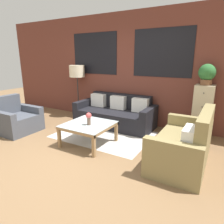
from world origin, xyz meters
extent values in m
plane|color=brown|center=(0.00, 0.00, 0.00)|extent=(16.00, 16.00, 0.00)
cube|color=brown|center=(0.00, 2.44, 1.40)|extent=(8.40, 0.08, 2.80)
cube|color=black|center=(-0.95, 2.39, 1.80)|extent=(1.40, 0.01, 1.10)
cube|color=black|center=(0.95, 2.39, 1.80)|extent=(1.40, 0.01, 1.10)
cube|color=#BCB7B2|center=(0.06, 1.23, 0.00)|extent=(2.08, 1.49, 0.00)
cube|color=black|center=(-0.04, 1.82, 0.20)|extent=(1.68, 0.72, 0.40)
cube|color=black|center=(-0.04, 2.26, 0.39)|extent=(1.68, 0.16, 0.78)
cube|color=black|center=(-0.96, 1.90, 0.29)|extent=(0.16, 0.88, 0.58)
cube|color=black|center=(0.88, 1.90, 0.29)|extent=(0.16, 0.88, 0.58)
cube|color=white|center=(-0.65, 2.10, 0.57)|extent=(0.40, 0.16, 0.34)
cube|color=white|center=(-0.04, 2.10, 0.57)|extent=(0.40, 0.16, 0.34)
cube|color=white|center=(0.57, 2.10, 0.57)|extent=(0.40, 0.16, 0.34)
cube|color=olive|center=(1.74, 0.84, 0.21)|extent=(0.64, 1.22, 0.42)
cube|color=olive|center=(2.14, 0.84, 0.46)|extent=(0.16, 1.22, 0.92)
cube|color=olive|center=(1.82, 1.52, 0.31)|extent=(0.80, 0.14, 0.62)
cube|color=olive|center=(1.82, 0.16, 0.31)|extent=(0.80, 0.14, 0.62)
cube|color=white|center=(1.98, 0.45, 0.59)|extent=(0.16, 0.40, 0.34)
cube|color=#474C56|center=(-1.71, 0.41, 0.20)|extent=(0.64, 0.58, 0.40)
cube|color=#474C56|center=(-2.11, 0.41, 0.42)|extent=(0.16, 0.58, 0.84)
cube|color=#474C56|center=(-1.79, 0.05, 0.28)|extent=(0.80, 0.14, 0.56)
cube|color=#474C56|center=(-1.79, 0.77, 0.28)|extent=(0.80, 0.14, 0.56)
cube|color=silver|center=(0.06, 0.66, 0.43)|extent=(0.89, 0.89, 0.01)
cube|color=#99754C|center=(0.06, 0.24, 0.39)|extent=(0.89, 0.05, 0.05)
cube|color=#99754C|center=(0.06, 1.08, 0.39)|extent=(0.89, 0.05, 0.05)
cube|color=#99754C|center=(-0.36, 0.66, 0.39)|extent=(0.05, 0.89, 0.05)
cube|color=#99754C|center=(0.48, 0.66, 0.39)|extent=(0.05, 0.89, 0.05)
cube|color=#99754C|center=(-0.35, 0.26, 0.21)|extent=(0.06, 0.06, 0.42)
cube|color=#99754C|center=(0.47, 0.26, 0.21)|extent=(0.06, 0.06, 0.42)
cube|color=#99754C|center=(-0.35, 1.07, 0.21)|extent=(0.06, 0.06, 0.42)
cube|color=#99754C|center=(0.47, 1.07, 0.21)|extent=(0.06, 0.06, 0.42)
cylinder|color=#2D2D2D|center=(-1.38, 2.13, 0.01)|extent=(0.28, 0.28, 0.02)
cylinder|color=#2D2D2D|center=(-1.38, 2.13, 0.59)|extent=(0.03, 0.03, 1.14)
cylinder|color=beige|center=(-1.38, 2.13, 1.33)|extent=(0.43, 0.43, 0.33)
cube|color=#C6B793|center=(1.96, 2.19, 0.57)|extent=(0.38, 0.35, 1.15)
sphere|color=#38332D|center=(1.96, 2.01, 1.01)|extent=(0.02, 0.02, 0.02)
sphere|color=#38332D|center=(1.96, 2.01, 0.72)|extent=(0.02, 0.02, 0.02)
sphere|color=#38332D|center=(1.96, 2.01, 0.43)|extent=(0.02, 0.02, 0.02)
sphere|color=#38332D|center=(1.96, 2.01, 0.14)|extent=(0.02, 0.02, 0.02)
cylinder|color=brown|center=(1.96, 2.19, 1.21)|extent=(0.23, 0.23, 0.11)
sphere|color=#2D6B33|center=(1.96, 2.19, 1.41)|extent=(0.34, 0.34, 0.34)
cylinder|color=brown|center=(0.12, 0.61, 0.51)|extent=(0.07, 0.07, 0.15)
sphere|color=#CC4C4C|center=(0.12, 0.61, 0.62)|extent=(0.11, 0.11, 0.11)
camera|label=1|loc=(2.34, -2.36, 1.70)|focal=32.00mm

